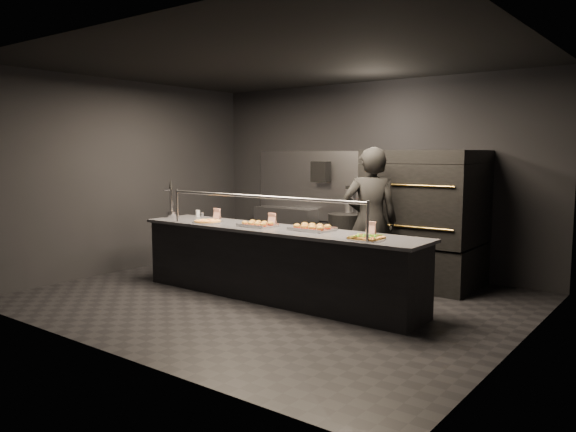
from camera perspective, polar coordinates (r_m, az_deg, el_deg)
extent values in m
plane|color=black|center=(7.34, -1.29, -8.36)|extent=(6.00, 6.00, 0.00)
plane|color=black|center=(7.18, -1.35, 15.47)|extent=(6.00, 6.00, 0.00)
cube|color=black|center=(9.19, 8.44, 4.06)|extent=(6.00, 0.04, 3.00)
cube|color=black|center=(5.38, -18.13, 2.11)|extent=(6.00, 0.04, 3.00)
cube|color=black|center=(9.27, -16.05, 3.89)|extent=(0.04, 5.00, 3.00)
cube|color=black|center=(5.74, 22.86, 2.18)|extent=(0.04, 5.00, 3.00)
cube|color=#99999E|center=(9.81, 2.20, 3.10)|extent=(2.20, 0.02, 1.20)
cube|color=black|center=(7.24, -1.30, -4.99)|extent=(4.00, 0.70, 0.88)
cube|color=#343338|center=(7.16, -1.31, -1.38)|extent=(4.10, 0.78, 0.04)
cylinder|color=#99999E|center=(7.94, -11.19, 1.06)|extent=(0.03, 0.03, 0.45)
cylinder|color=#99999E|center=(6.05, 8.09, -0.56)|extent=(0.03, 0.03, 0.45)
cylinder|color=#99999E|center=(6.88, -2.87, 1.98)|extent=(3.00, 0.04, 0.04)
cube|color=black|center=(8.27, 13.62, -4.71)|extent=(1.50, 1.15, 0.60)
cube|color=black|center=(8.17, 13.73, -0.58)|extent=(1.50, 1.20, 0.55)
cube|color=black|center=(8.13, 13.83, 3.27)|extent=(1.50, 1.20, 0.55)
cube|color=black|center=(8.12, 13.90, 5.88)|extent=(1.50, 1.20, 0.18)
cylinder|color=gold|center=(7.61, 11.87, -1.04)|extent=(1.30, 0.02, 0.02)
cylinder|color=gold|center=(7.56, 11.97, 3.09)|extent=(1.30, 0.02, 0.02)
cube|color=#99999E|center=(10.01, -0.23, -1.72)|extent=(1.20, 0.35, 0.90)
cube|color=black|center=(9.56, 3.37, 4.51)|extent=(0.30, 0.20, 0.35)
cylinder|color=#B2B2B7|center=(9.31, 6.20, 1.34)|extent=(0.14, 0.14, 0.45)
cube|color=black|center=(9.29, 6.22, 2.88)|extent=(0.10, 0.06, 0.06)
cylinder|color=silver|center=(8.48, -11.76, 0.15)|extent=(0.15, 0.15, 0.09)
cylinder|color=silver|center=(8.46, -11.79, 1.46)|extent=(0.05, 0.05, 0.39)
cylinder|color=silver|center=(8.39, -12.26, 2.59)|extent=(0.02, 0.11, 0.02)
cone|color=black|center=(8.44, -11.83, 3.29)|extent=(0.05, 0.05, 0.15)
cylinder|color=silver|center=(7.78, -8.17, -0.61)|extent=(0.42, 0.42, 0.01)
cylinder|color=gold|center=(7.78, -8.17, -0.53)|extent=(0.36, 0.36, 0.02)
cylinder|color=#ECA84D|center=(7.78, -8.17, -0.44)|extent=(0.32, 0.32, 0.01)
cube|color=silver|center=(7.31, -3.10, -0.99)|extent=(0.48, 0.37, 0.02)
ellipsoid|color=#B67D27|center=(7.35, -4.40, -0.68)|extent=(0.08, 0.08, 0.05)
ellipsoid|color=#B67D27|center=(7.46, -3.64, -0.57)|extent=(0.08, 0.08, 0.05)
ellipsoid|color=#B67D27|center=(7.28, -3.79, -0.75)|extent=(0.08, 0.08, 0.05)
ellipsoid|color=#B67D27|center=(7.39, -3.03, -0.63)|extent=(0.08, 0.08, 0.05)
ellipsoid|color=#B67D27|center=(7.21, -3.18, -0.81)|extent=(0.08, 0.08, 0.05)
ellipsoid|color=#B67D27|center=(7.33, -2.42, -0.69)|extent=(0.08, 0.08, 0.05)
ellipsoid|color=#B67D27|center=(7.15, -2.55, -0.87)|extent=(0.08, 0.08, 0.05)
ellipsoid|color=#B67D27|center=(7.26, -1.79, -0.75)|extent=(0.08, 0.08, 0.05)
cube|color=silver|center=(6.94, 2.47, -1.38)|extent=(0.54, 0.43, 0.02)
ellipsoid|color=#B67D27|center=(6.97, 0.91, -1.01)|extent=(0.09, 0.09, 0.06)
ellipsoid|color=#B67D27|center=(7.11, 1.71, -0.87)|extent=(0.09, 0.09, 0.06)
ellipsoid|color=#B67D27|center=(6.90, 1.68, -1.08)|extent=(0.09, 0.09, 0.06)
ellipsoid|color=#B67D27|center=(7.04, 2.47, -0.94)|extent=(0.09, 0.09, 0.06)
ellipsoid|color=#B67D27|center=(6.84, 2.47, -1.16)|extent=(0.09, 0.09, 0.06)
ellipsoid|color=#B67D27|center=(6.98, 3.25, -1.01)|extent=(0.09, 0.09, 0.06)
ellipsoid|color=#B67D27|center=(6.77, 3.27, -1.24)|extent=(0.09, 0.09, 0.06)
ellipsoid|color=#B67D27|center=(6.91, 4.04, -1.09)|extent=(0.09, 0.09, 0.06)
cylinder|color=silver|center=(6.27, 7.97, -2.33)|extent=(0.42, 0.42, 0.01)
cube|color=gold|center=(6.26, 7.97, -2.19)|extent=(0.33, 0.30, 0.02)
cube|color=#ECA84D|center=(6.26, 7.97, -2.08)|extent=(0.32, 0.28, 0.01)
cube|color=#3D7D19|center=(6.26, 7.97, -2.00)|extent=(0.30, 0.26, 0.01)
cylinder|color=silver|center=(8.50, -9.15, 0.27)|extent=(0.06, 0.06, 0.10)
cylinder|color=silver|center=(8.42, -8.66, 0.15)|extent=(0.04, 0.04, 0.08)
cube|color=white|center=(8.21, -7.23, 0.25)|extent=(0.12, 0.04, 0.15)
cube|color=white|center=(7.53, -1.63, -0.26)|extent=(0.12, 0.04, 0.15)
cube|color=white|center=(6.71, 8.42, -1.17)|extent=(0.12, 0.04, 0.15)
cylinder|color=black|center=(9.09, 5.79, -2.60)|extent=(0.54, 0.54, 0.90)
imported|color=black|center=(7.47, 8.39, -0.54)|extent=(0.85, 0.78, 1.95)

